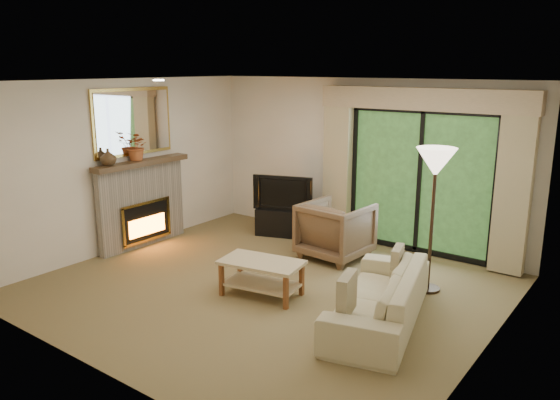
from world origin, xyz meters
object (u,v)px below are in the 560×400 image
Objects in this scene: sofa at (379,296)px; armchair at (336,230)px; coffee_table at (262,278)px; media_console at (284,222)px.

armchair is at bearing -150.47° from sofa.
armchair is 0.45× the size of sofa.
armchair is 1.75m from coffee_table.
media_console is 0.44× the size of sofa.
armchair reaches higher than sofa.
sofa is at bearing -2.41° from coffee_table.
sofa is 2.07× the size of coffee_table.
sofa is (2.74, -1.98, 0.08)m from media_console.
armchair is (1.26, -0.45, 0.20)m from media_console.
coffee_table is (-0.02, -1.74, -0.20)m from armchair.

